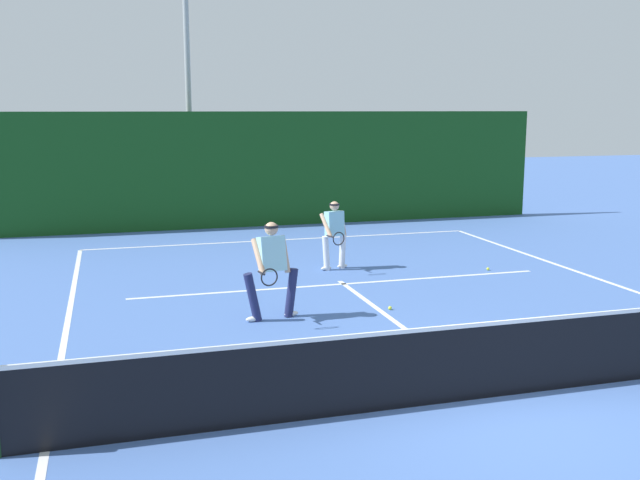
% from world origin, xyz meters
% --- Properties ---
extents(ground_plane, '(80.00, 80.00, 0.00)m').
position_xyz_m(ground_plane, '(0.00, 0.00, 0.00)').
color(ground_plane, '#476BB1').
extents(court_line_baseline_far, '(10.57, 0.10, 0.01)m').
position_xyz_m(court_line_baseline_far, '(0.00, 11.44, 0.00)').
color(court_line_baseline_far, white).
rests_on(court_line_baseline_far, ground_plane).
extents(court_line_sideline_left, '(0.10, 22.89, 0.01)m').
position_xyz_m(court_line_sideline_left, '(-5.29, 0.00, 0.00)').
color(court_line_sideline_left, white).
rests_on(court_line_sideline_left, ground_plane).
extents(court_line_service, '(8.62, 0.10, 0.01)m').
position_xyz_m(court_line_service, '(0.00, 6.14, 0.00)').
color(court_line_service, white).
rests_on(court_line_service, ground_plane).
extents(court_line_centre, '(0.10, 6.40, 0.01)m').
position_xyz_m(court_line_centre, '(0.00, 3.20, 0.00)').
color(court_line_centre, white).
rests_on(court_line_centre, ground_plane).
extents(tennis_net, '(11.58, 0.09, 1.10)m').
position_xyz_m(tennis_net, '(0.00, 0.00, 0.50)').
color(tennis_net, '#1E4723').
rests_on(tennis_net, ground_plane).
extents(player_near, '(1.00, 0.87, 1.68)m').
position_xyz_m(player_near, '(-1.95, 4.09, 0.92)').
color(player_near, '#1E234C').
rests_on(player_near, ground_plane).
extents(player_far, '(0.69, 0.86, 1.53)m').
position_xyz_m(player_far, '(0.23, 7.52, 0.83)').
color(player_far, silver).
rests_on(player_far, ground_plane).
extents(tennis_ball, '(0.07, 0.07, 0.07)m').
position_xyz_m(tennis_ball, '(3.47, 6.46, 0.03)').
color(tennis_ball, '#D1E033').
rests_on(tennis_ball, ground_plane).
extents(tennis_ball_extra, '(0.07, 0.07, 0.07)m').
position_xyz_m(tennis_ball_extra, '(0.19, 4.07, 0.03)').
color(tennis_ball_extra, '#D1E033').
rests_on(tennis_ball_extra, ground_plane).
extents(back_fence_windscreen, '(17.80, 0.12, 3.45)m').
position_xyz_m(back_fence_windscreen, '(0.00, 13.96, 1.73)').
color(back_fence_windscreen, '#144417').
rests_on(back_fence_windscreen, ground_plane).
extents(light_pole, '(0.55, 0.44, 7.69)m').
position_xyz_m(light_pole, '(-1.98, 15.76, 4.69)').
color(light_pole, '#9EA39E').
rests_on(light_pole, ground_plane).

